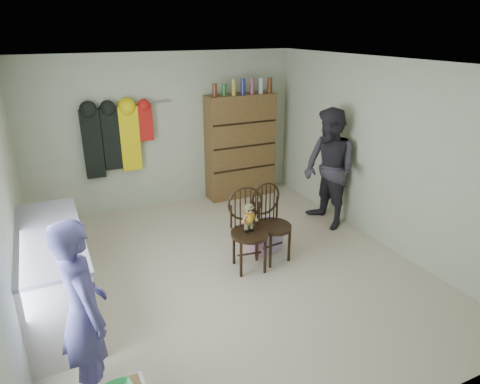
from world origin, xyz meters
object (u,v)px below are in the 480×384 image
chair_front (248,225)px  chair_far (271,220)px  dresser (240,146)px  counter (55,275)px

chair_front → chair_far: bearing=21.2°
chair_front → dresser: size_ratio=0.50×
chair_far → dresser: (0.62, 2.21, 0.37)m
counter → chair_front: (2.22, 0.01, 0.11)m
dresser → counter: bearing=-144.3°
counter → dresser: bearing=35.7°
counter → dresser: dresser is taller
chair_front → dresser: bearing=75.6°
counter → chair_front: bearing=0.3°
dresser → chair_far: bearing=-105.6°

